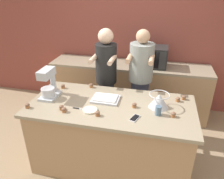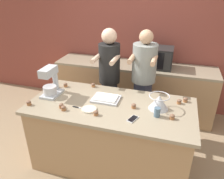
% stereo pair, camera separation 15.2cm
% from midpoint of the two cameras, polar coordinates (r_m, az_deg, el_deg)
% --- Properties ---
extents(ground_plane, '(16.00, 16.00, 0.00)m').
position_cam_midpoint_polar(ground_plane, '(3.19, -1.64, -18.16)').
color(ground_plane, '#937A5B').
extents(back_wall, '(10.00, 0.06, 2.70)m').
position_cam_midpoint_polar(back_wall, '(4.08, 4.42, 13.80)').
color(back_wall, brown).
rests_on(back_wall, ground_plane).
extents(island_counter, '(1.99, 0.95, 0.91)m').
position_cam_midpoint_polar(island_counter, '(2.89, -1.76, -11.72)').
color(island_counter, '#A87F56').
rests_on(island_counter, ground_plane).
extents(back_counter, '(2.80, 0.60, 0.93)m').
position_cam_midpoint_polar(back_counter, '(4.05, 3.21, 0.41)').
color(back_counter, '#A87F56').
rests_on(back_counter, ground_plane).
extents(person_left, '(0.33, 0.50, 1.66)m').
position_cam_midpoint_polar(person_left, '(3.34, -2.83, 2.50)').
color(person_left, '#33384C').
rests_on(person_left, ground_plane).
extents(person_right, '(0.36, 0.51, 1.67)m').
position_cam_midpoint_polar(person_right, '(3.26, 6.01, 1.52)').
color(person_right, '#33384C').
rests_on(person_right, ground_plane).
extents(stand_mixer, '(0.20, 0.30, 0.38)m').
position_cam_midpoint_polar(stand_mixer, '(2.86, -17.70, 1.12)').
color(stand_mixer, '#B2B7BC').
rests_on(stand_mixer, island_counter).
extents(mixing_bowl, '(0.24, 0.24, 0.17)m').
position_cam_midpoint_polar(mixing_bowl, '(2.59, 10.53, -2.80)').
color(mixing_bowl, '#BCBCC1').
rests_on(mixing_bowl, island_counter).
extents(baking_tray, '(0.34, 0.26, 0.04)m').
position_cam_midpoint_polar(baking_tray, '(2.73, -3.28, -2.42)').
color(baking_tray, '#BCBCC1').
rests_on(baking_tray, island_counter).
extents(microwave_oven, '(0.52, 0.38, 0.34)m').
position_cam_midpoint_polar(microwave_oven, '(3.77, 9.16, 8.51)').
color(microwave_oven, black).
rests_on(microwave_oven, back_counter).
extents(cell_phone, '(0.12, 0.16, 0.01)m').
position_cam_midpoint_polar(cell_phone, '(2.39, 4.14, -7.49)').
color(cell_phone, silver).
rests_on(cell_phone, island_counter).
extents(drinking_glass, '(0.07, 0.07, 0.11)m').
position_cam_midpoint_polar(drinking_glass, '(2.46, 10.25, -5.46)').
color(drinking_glass, slate).
rests_on(drinking_glass, island_counter).
extents(small_plate, '(0.17, 0.17, 0.02)m').
position_cam_midpoint_polar(small_plate, '(2.53, -7.50, -5.36)').
color(small_plate, beige).
rests_on(small_plate, island_counter).
extents(knife, '(0.22, 0.04, 0.01)m').
position_cam_midpoint_polar(knife, '(2.58, -9.92, -5.09)').
color(knife, '#BCBCC1').
rests_on(knife, island_counter).
extents(cupcake_0, '(0.06, 0.06, 0.06)m').
position_cam_midpoint_polar(cupcake_0, '(2.77, -22.73, -3.94)').
color(cupcake_0, '#9E6038').
rests_on(cupcake_0, island_counter).
extents(cupcake_1, '(0.06, 0.06, 0.06)m').
position_cam_midpoint_polar(cupcake_1, '(2.57, 4.15, -4.12)').
color(cupcake_1, '#9E6038').
rests_on(cupcake_1, island_counter).
extents(cupcake_2, '(0.06, 0.06, 0.06)m').
position_cam_midpoint_polar(cupcake_2, '(2.47, 13.99, -6.38)').
color(cupcake_2, '#9E6038').
rests_on(cupcake_2, island_counter).
extents(cupcake_3, '(0.06, 0.06, 0.06)m').
position_cam_midpoint_polar(cupcake_3, '(2.42, -5.62, -6.27)').
color(cupcake_3, '#9E6038').
rests_on(cupcake_3, island_counter).
extents(cupcake_4, '(0.06, 0.06, 0.06)m').
position_cam_midpoint_polar(cupcake_4, '(2.55, -14.12, -5.18)').
color(cupcake_4, '#9E6038').
rests_on(cupcake_4, island_counter).
extents(cupcake_5, '(0.06, 0.06, 0.06)m').
position_cam_midpoint_polar(cupcake_5, '(3.06, -6.88, 1.03)').
color(cupcake_5, '#9E6038').
rests_on(cupcake_5, island_counter).
extents(cupcake_6, '(0.06, 0.06, 0.06)m').
position_cam_midpoint_polar(cupcake_6, '(2.85, 16.79, -2.01)').
color(cupcake_6, '#9E6038').
rests_on(cupcake_6, island_counter).
extents(cupcake_7, '(0.06, 0.06, 0.06)m').
position_cam_midpoint_polar(cupcake_7, '(3.11, -14.08, 0.82)').
color(cupcake_7, '#9E6038').
rests_on(cupcake_7, island_counter).
extents(cupcake_8, '(0.06, 0.06, 0.06)m').
position_cam_midpoint_polar(cupcake_8, '(3.12, -16.31, 0.60)').
color(cupcake_8, '#9E6038').
rests_on(cupcake_8, island_counter).
extents(cupcake_9, '(0.06, 0.06, 0.06)m').
position_cam_midpoint_polar(cupcake_9, '(2.78, 15.34, -2.51)').
color(cupcake_9, '#9E6038').
rests_on(cupcake_9, island_counter).
extents(cupcake_10, '(0.06, 0.06, 0.06)m').
position_cam_midpoint_polar(cupcake_10, '(2.61, -14.72, -4.57)').
color(cupcake_10, '#9E6038').
rests_on(cupcake_10, island_counter).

